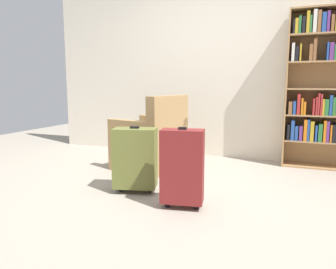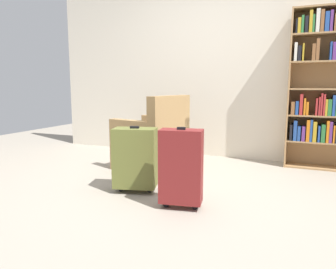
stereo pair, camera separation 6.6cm
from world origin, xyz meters
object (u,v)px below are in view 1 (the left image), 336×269
at_px(bookshelf, 334,85).
at_px(suitcase_olive, 135,158).
at_px(suitcase_dark_red, 182,166).
at_px(armchair, 151,143).
at_px(mug, 195,171).

height_order(bookshelf, suitcase_olive, bookshelf).
distance_m(suitcase_olive, suitcase_dark_red, 0.59).
distance_m(bookshelf, armchair, 2.30).
relative_size(suitcase_olive, suitcase_dark_red, 0.93).
distance_m(mug, suitcase_olive, 0.90).
xyz_separation_m(armchair, mug, (0.59, -0.09, -0.27)).
bearing_deg(suitcase_dark_red, mug, 100.59).
xyz_separation_m(bookshelf, armchair, (-2.03, -0.82, -0.71)).
bearing_deg(bookshelf, suitcase_dark_red, -123.18).
bearing_deg(suitcase_olive, armchair, 104.73).
bearing_deg(armchair, bookshelf, 22.11).
relative_size(bookshelf, suitcase_olive, 3.02).
relative_size(armchair, suitcase_olive, 1.41).
height_order(mug, suitcase_olive, suitcase_olive).
xyz_separation_m(suitcase_olive, suitcase_dark_red, (0.55, -0.22, 0.02)).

